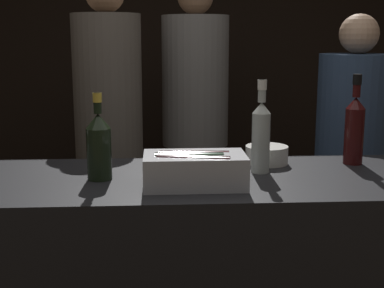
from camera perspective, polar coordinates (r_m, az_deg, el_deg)
The scene contains 9 objects.
wall_back_chalkboard at distance 4.18m, azimuth -1.88°, elevation 9.86°, with size 6.40×0.06×2.80m.
ice_bin_with_bottles at distance 1.88m, azimuth 0.10°, elevation -2.57°, with size 0.36×0.21×0.12m.
bowl_white at distance 2.24m, azimuth 7.97°, elevation -1.08°, with size 0.18×0.18×0.07m.
red_wine_bottle_black_foil at distance 2.29m, azimuth 16.94°, elevation 1.73°, with size 0.08×0.08×0.37m.
white_wine_bottle at distance 2.07m, azimuth 7.37°, elevation 1.11°, with size 0.07×0.07×0.36m.
champagne_bottle at distance 1.98m, azimuth -9.91°, elevation -0.07°, with size 0.09×0.09×0.32m.
person_in_hoodie at distance 2.97m, azimuth -8.86°, elevation 1.95°, with size 0.37×0.37×1.84m.
person_blond_tee at distance 3.08m, azimuth 16.72°, elevation -0.61°, with size 0.41×0.41×1.63m.
person_grey_polo at distance 3.26m, azimuth 0.34°, elevation 2.85°, with size 0.40×0.40×1.84m.
Camera 1 is at (-0.12, -1.61, 1.50)m, focal length 50.00 mm.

